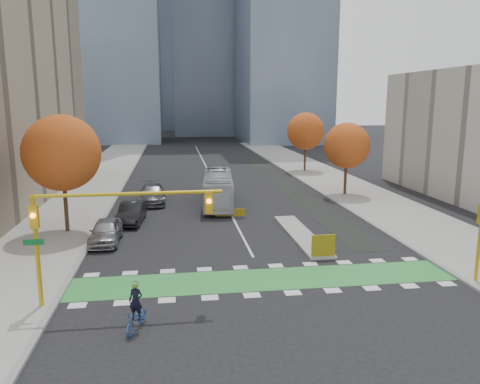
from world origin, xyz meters
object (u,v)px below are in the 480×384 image
object	(u,v)px
hazard_board	(323,246)
parked_car_b	(132,213)
tree_east_far	(306,131)
parked_car_c	(152,194)
traffic_signal_west	(96,219)
tree_east_near	(347,146)
cyclist	(136,314)
bus	(218,188)
tree_west	(62,153)
parked_car_a	(106,231)

from	to	relation	value
hazard_board	parked_car_b	xyz separation A→B (m)	(-11.77, 10.00, -0.02)
tree_east_far	parked_car_c	bearing A→B (deg)	-138.32
traffic_signal_west	parked_car_c	size ratio (longest dim) A/B	1.50
tree_east_near	parked_car_c	world-z (taller)	tree_east_near
cyclist	bus	bearing A→B (deg)	96.86
tree_east_far	tree_west	bearing A→B (deg)	-133.30
tree_east_far	cyclist	xyz separation A→B (m)	(-18.66, -41.11, -4.56)
bus	parked_car_b	distance (m)	8.95
hazard_board	tree_west	world-z (taller)	tree_west
tree_east_near	cyclist	xyz separation A→B (m)	(-18.16, -25.11, -4.18)
parked_car_c	tree_west	bearing A→B (deg)	-122.60
tree_east_far	cyclist	distance (m)	45.38
traffic_signal_west	tree_east_far	bearing A→B (deg)	62.05
parked_car_c	tree_east_near	bearing A→B (deg)	1.42
bus	tree_west	bearing A→B (deg)	-140.70
tree_west	hazard_board	bearing A→B (deg)	-25.99
hazard_board	tree_east_near	bearing A→B (deg)	65.80
traffic_signal_west	parked_car_a	size ratio (longest dim) A/B	1.86
traffic_signal_west	parked_car_a	world-z (taller)	traffic_signal_west
parked_car_b	traffic_signal_west	bearing A→B (deg)	-85.87
bus	parked_car_c	xyz separation A→B (m)	(-5.83, 1.45, -0.64)
hazard_board	cyclist	distance (m)	12.52
tree_west	tree_east_near	distance (m)	26.01
tree_east_near	parked_car_b	xyz separation A→B (m)	(-19.77, -7.80, -4.08)
parked_car_c	parked_car_b	bearing A→B (deg)	-101.84
bus	parked_car_b	world-z (taller)	bus
tree_west	parked_car_c	size ratio (longest dim) A/B	1.45
tree_west	tree_east_far	bearing A→B (deg)	46.70
tree_east_far	parked_car_b	size ratio (longest dim) A/B	1.61
parked_car_a	tree_east_far	bearing A→B (deg)	54.06
tree_east_near	tree_east_far	bearing A→B (deg)	88.21
tree_east_far	bus	size ratio (longest dim) A/B	0.73
parked_car_a	hazard_board	bearing A→B (deg)	-20.25
tree_east_near	traffic_signal_west	bearing A→B (deg)	-131.52
tree_west	traffic_signal_west	distance (m)	13.25
tree_east_far	parked_car_c	world-z (taller)	tree_east_far
cyclist	parked_car_c	bearing A→B (deg)	111.24
cyclist	parked_car_b	bearing A→B (deg)	115.73
hazard_board	parked_car_b	world-z (taller)	parked_car_b
tree_west	traffic_signal_west	size ratio (longest dim) A/B	0.96
cyclist	parked_car_b	distance (m)	17.39
hazard_board	tree_west	xyz separation A→B (m)	(-16.00, 7.80, 4.82)
tree_east_near	tree_east_far	world-z (taller)	tree_east_far
parked_car_c	parked_car_a	bearing A→B (deg)	-103.29
parked_car_b	tree_west	bearing A→B (deg)	-147.72
bus	parked_car_a	size ratio (longest dim) A/B	2.28
tree_west	tree_east_far	distance (m)	35.73
parked_car_c	cyclist	bearing A→B (deg)	-90.61
tree_east_far	parked_car_c	size ratio (longest dim) A/B	1.35
cyclist	parked_car_a	size ratio (longest dim) A/B	0.45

